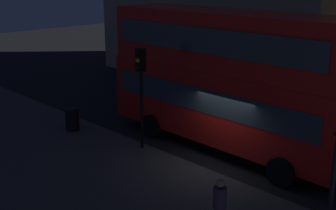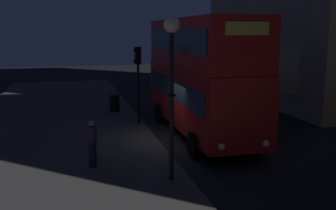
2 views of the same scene
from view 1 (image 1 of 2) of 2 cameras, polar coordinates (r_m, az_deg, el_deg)
name	(u,v)px [view 1 (image 1 of 2)]	position (r m, az deg, el deg)	size (l,w,h in m)	color
ground_plane	(223,164)	(15.97, 7.24, -7.66)	(80.00, 80.00, 0.00)	black
double_decker_bus	(226,74)	(16.58, 7.57, 4.08)	(10.14, 2.95, 5.30)	red
traffic_light_near_kerb	(141,78)	(16.10, -3.62, 3.61)	(0.34, 0.37, 3.87)	black
pedestrian	(219,208)	(11.25, 6.76, -13.30)	(0.34, 0.34, 1.65)	black
litter_bin	(72,119)	(19.07, -12.48, -1.82)	(0.58, 0.58, 0.98)	black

